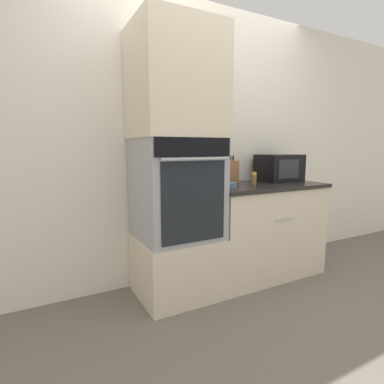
{
  "coord_description": "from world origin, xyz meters",
  "views": [
    {
      "loc": [
        -1.33,
        -1.85,
        1.22
      ],
      "look_at": [
        -0.23,
        0.21,
        0.87
      ],
      "focal_mm": 28.0,
      "sensor_mm": 36.0,
      "label": 1
    }
  ],
  "objects_px": {
    "wall_oven": "(177,189)",
    "microwave": "(279,168)",
    "condiment_jar_mid": "(224,181)",
    "knife_block": "(230,172)",
    "bowl": "(229,185)",
    "condiment_jar_near": "(254,179)"
  },
  "relations": [
    {
      "from": "condiment_jar_mid",
      "to": "condiment_jar_near",
      "type": "bearing_deg",
      "value": -16.49
    },
    {
      "from": "microwave",
      "to": "knife_block",
      "type": "bearing_deg",
      "value": 168.85
    },
    {
      "from": "wall_oven",
      "to": "microwave",
      "type": "height_order",
      "value": "wall_oven"
    },
    {
      "from": "wall_oven",
      "to": "knife_block",
      "type": "bearing_deg",
      "value": 16.88
    },
    {
      "from": "condiment_jar_near",
      "to": "bowl",
      "type": "bearing_deg",
      "value": -175.48
    },
    {
      "from": "bowl",
      "to": "knife_block",
      "type": "bearing_deg",
      "value": 53.42
    },
    {
      "from": "knife_block",
      "to": "bowl",
      "type": "relative_size",
      "value": 2.05
    },
    {
      "from": "condiment_jar_near",
      "to": "condiment_jar_mid",
      "type": "relative_size",
      "value": 1.42
    },
    {
      "from": "condiment_jar_near",
      "to": "wall_oven",
      "type": "bearing_deg",
      "value": 176.24
    },
    {
      "from": "condiment_jar_near",
      "to": "condiment_jar_mid",
      "type": "bearing_deg",
      "value": 163.51
    },
    {
      "from": "wall_oven",
      "to": "knife_block",
      "type": "xyz_separation_m",
      "value": [
        0.66,
        0.2,
        0.1
      ]
    },
    {
      "from": "wall_oven",
      "to": "knife_block",
      "type": "distance_m",
      "value": 0.7
    },
    {
      "from": "wall_oven",
      "to": "microwave",
      "type": "distance_m",
      "value": 1.2
    },
    {
      "from": "microwave",
      "to": "condiment_jar_mid",
      "type": "relative_size",
      "value": 5.0
    },
    {
      "from": "knife_block",
      "to": "condiment_jar_mid",
      "type": "relative_size",
      "value": 3.11
    },
    {
      "from": "knife_block",
      "to": "bowl",
      "type": "height_order",
      "value": "knife_block"
    },
    {
      "from": "microwave",
      "to": "condiment_jar_mid",
      "type": "xyz_separation_m",
      "value": [
        -0.71,
        -0.07,
        -0.09
      ]
    },
    {
      "from": "bowl",
      "to": "condiment_jar_mid",
      "type": "bearing_deg",
      "value": 82.9
    },
    {
      "from": "microwave",
      "to": "bowl",
      "type": "xyz_separation_m",
      "value": [
        -0.73,
        -0.17,
        -0.11
      ]
    },
    {
      "from": "knife_block",
      "to": "condiment_jar_mid",
      "type": "xyz_separation_m",
      "value": [
        -0.19,
        -0.17,
        -0.07
      ]
    },
    {
      "from": "condiment_jar_near",
      "to": "knife_block",
      "type": "bearing_deg",
      "value": 107.93
    },
    {
      "from": "bowl",
      "to": "wall_oven",
      "type": "bearing_deg",
      "value": 171.21
    }
  ]
}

